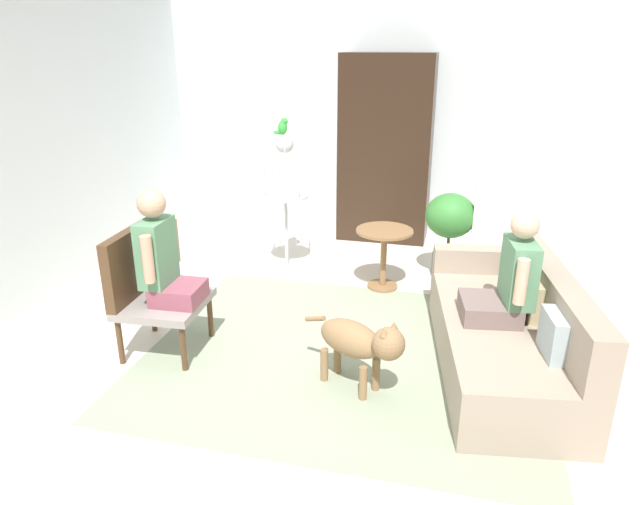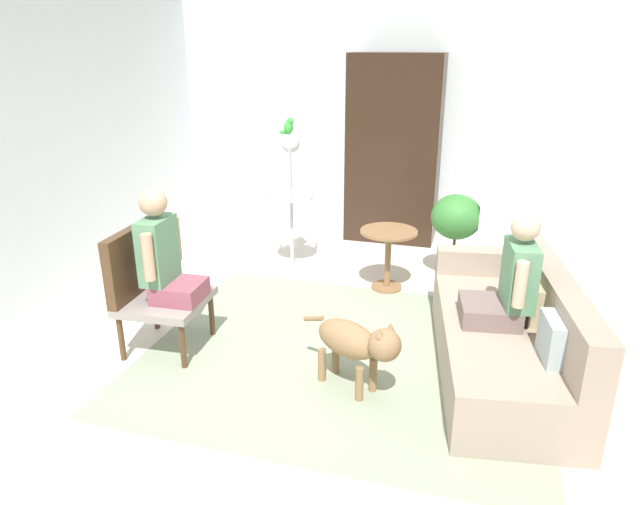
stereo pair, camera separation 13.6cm
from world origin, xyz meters
name	(u,v)px [view 2 (the right image)]	position (x,y,z in m)	size (l,w,h in m)	color
ground_plane	(321,356)	(0.00, 0.00, 0.00)	(8.01, 8.01, 0.00)	beige
back_wall	(398,118)	(0.00, 3.40, 1.40)	(6.16, 0.12, 2.79)	silver
left_wall	(15,150)	(-2.84, 0.30, 1.40)	(0.12, 7.27, 2.79)	silver
area_rug	(343,354)	(0.16, 0.07, 0.00)	(2.97, 2.56, 0.01)	gray
couch	(508,335)	(1.35, 0.19, 0.29)	(1.11, 2.07, 0.78)	gray
armchair	(148,283)	(-1.32, -0.20, 0.53)	(0.63, 0.65, 0.95)	#4C331E
person_on_couch	(509,282)	(1.31, 0.15, 0.71)	(0.52, 0.55, 0.80)	#735E5A
person_on_armchair	(164,255)	(-1.16, -0.19, 0.78)	(0.43, 0.50, 0.86)	#8B4757
round_end_table	(388,249)	(0.26, 1.41, 0.41)	(0.54, 0.54, 0.60)	olive
dog	(356,342)	(0.35, -0.37, 0.37)	(0.76, 0.47, 0.58)	olive
bird_cage_stand	(291,195)	(-0.80, 1.68, 0.80)	(0.46, 0.46, 1.41)	silver
parrot	(289,127)	(-0.82, 1.68, 1.49)	(0.17, 0.10, 0.17)	green
potted_plant	(456,225)	(0.85, 1.88, 0.56)	(0.50, 0.50, 0.87)	#4C5156
column_lamp	(488,224)	(1.16, 1.85, 0.61)	(0.20, 0.20, 1.22)	#4C4742
armoire_cabinet	(394,150)	(0.03, 2.99, 1.08)	(1.06, 0.56, 2.16)	black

